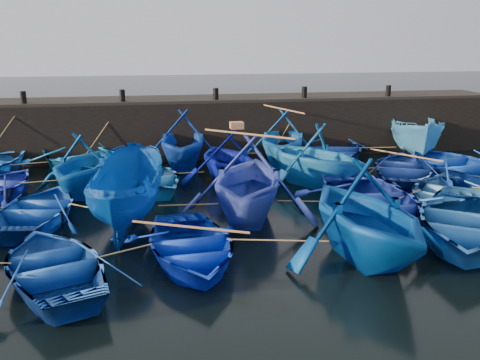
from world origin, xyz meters
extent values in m
plane|color=black|center=(0.00, 0.00, 0.00)|extent=(120.00, 120.00, 0.00)
cube|color=black|center=(0.00, 10.50, 1.25)|extent=(26.00, 2.50, 2.50)
cube|color=black|center=(0.00, 10.50, 2.56)|extent=(26.00, 2.50, 0.12)
cylinder|color=black|center=(-8.00, 9.60, 2.87)|extent=(0.24, 0.24, 0.50)
cylinder|color=black|center=(-4.00, 9.60, 2.87)|extent=(0.24, 0.24, 0.50)
cylinder|color=black|center=(0.00, 9.60, 2.87)|extent=(0.24, 0.24, 0.50)
cylinder|color=black|center=(4.00, 9.60, 2.87)|extent=(0.24, 0.24, 0.50)
cylinder|color=black|center=(8.00, 9.60, 2.87)|extent=(0.24, 0.24, 0.50)
imported|color=blue|center=(-5.58, 7.69, 0.60)|extent=(6.34, 7.05, 1.20)
imported|color=#0934A4|center=(-1.58, 8.08, 1.21)|extent=(4.45, 5.01, 2.41)
imported|color=blue|center=(2.59, 7.81, 1.18)|extent=(5.00, 5.41, 2.35)
imported|color=navy|center=(5.03, 8.17, 0.51)|extent=(4.58, 5.60, 1.02)
imported|color=#317BCD|center=(8.72, 8.02, 1.02)|extent=(3.51, 5.63, 2.04)
imported|color=#054C9D|center=(-5.20, 4.74, 1.11)|extent=(4.49, 4.93, 2.22)
imported|color=blue|center=(-3.37, 4.97, 0.54)|extent=(5.65, 6.29, 1.07)
imported|color=#010C82|center=(-0.11, 5.05, 1.06)|extent=(4.12, 4.57, 2.11)
imported|color=blue|center=(2.93, 4.58, 1.17)|extent=(5.72, 5.87, 2.35)
imported|color=navy|center=(6.54, 4.60, 0.49)|extent=(5.02, 5.67, 0.97)
imported|color=#0A369F|center=(8.64, 4.31, 0.57)|extent=(4.67, 6.00, 1.14)
imported|color=#1041A0|center=(-6.21, 1.95, 0.44)|extent=(3.58, 4.59, 0.87)
imported|color=navy|center=(-3.64, 1.34, 0.99)|extent=(2.54, 5.34, 1.99)
imported|color=#2B40BA|center=(-0.08, 1.23, 1.29)|extent=(5.43, 5.89, 2.58)
imported|color=navy|center=(3.59, 0.80, 0.57)|extent=(4.14, 5.65, 1.14)
imported|color=#306EBC|center=(6.54, 1.60, 0.47)|extent=(5.49, 5.44, 0.93)
imported|color=navy|center=(-5.10, -2.24, 0.45)|extent=(4.44, 5.16, 0.90)
imported|color=#0626C0|center=(-2.04, -1.62, 0.45)|extent=(3.48, 4.59, 0.90)
imported|color=#003889|center=(2.19, -2.15, 1.26)|extent=(4.70, 5.27, 2.52)
imported|color=blue|center=(5.45, -1.41, 0.59)|extent=(6.56, 7.02, 1.19)
cube|color=#966441|center=(0.19, 5.05, 2.23)|extent=(0.47, 0.44, 0.23)
cylinder|color=tan|center=(-7.55, 7.48, 0.55)|extent=(2.14, 0.46, 0.04)
cylinder|color=tan|center=(-3.58, 7.88, 0.55)|extent=(2.20, 0.42, 0.04)
cylinder|color=tan|center=(0.51, 7.94, 0.55)|extent=(2.38, 0.30, 0.04)
cylinder|color=tan|center=(3.81, 7.99, 0.55)|extent=(0.66, 0.40, 0.04)
cylinder|color=tan|center=(6.88, 8.10, 0.55)|extent=(1.89, 0.19, 0.04)
cylinder|color=tan|center=(-6.70, 4.65, 0.55)|extent=(1.21, 0.21, 0.04)
cylinder|color=tan|center=(-4.28, 4.86, 0.55)|extent=(0.07, 0.24, 0.04)
cylinder|color=tan|center=(-1.74, 5.01, 0.55)|extent=(1.46, 0.11, 0.04)
cylinder|color=tan|center=(1.41, 4.82, 0.55)|extent=(1.26, 0.50, 0.04)
cylinder|color=tan|center=(4.74, 4.59, 0.55)|extent=(1.81, 0.05, 0.04)
cylinder|color=tan|center=(7.59, 4.45, 0.55)|extent=(0.33, 0.32, 0.04)
cylinder|color=tan|center=(-4.93, 1.65, 0.55)|extent=(0.80, 0.64, 0.04)
cylinder|color=tan|center=(-1.86, 1.28, 0.55)|extent=(1.76, 0.15, 0.04)
cylinder|color=tan|center=(1.75, 1.01, 0.55)|extent=(1.88, 0.46, 0.04)
cylinder|color=tan|center=(5.07, 1.20, 0.55)|extent=(1.17, 0.82, 0.04)
cylinder|color=tan|center=(-3.57, -1.93, 0.55)|extent=(1.28, 0.65, 0.04)
cylinder|color=tan|center=(0.08, -1.88, 0.55)|extent=(2.44, 0.57, 0.04)
cylinder|color=tan|center=(3.82, -1.78, 0.55)|extent=(1.47, 0.78, 0.04)
cylinder|color=tan|center=(-8.76, 8.98, 1.58)|extent=(1.56, 1.08, 2.09)
cylinder|color=tan|center=(-4.79, 9.20, 1.58)|extent=(1.62, 0.65, 2.09)
cylinder|color=tan|center=(-0.79, 9.39, 1.58)|extent=(1.62, 0.26, 2.09)
cylinder|color=tan|center=(3.30, 9.26, 1.58)|extent=(1.45, 0.53, 2.09)
cylinder|color=tan|center=(4.52, 9.44, 1.58)|extent=(1.07, 0.17, 2.09)
cylinder|color=tan|center=(8.36, 9.36, 1.58)|extent=(0.76, 0.33, 2.08)
cylinder|color=#99724C|center=(2.59, 7.81, 2.38)|extent=(1.08, 2.84, 0.06)
cylinder|color=#99724C|center=(6.54, 4.60, 1.00)|extent=(1.77, 2.49, 0.06)
cylinder|color=#99724C|center=(-0.08, 1.23, 2.61)|extent=(2.34, 1.97, 0.06)
cylinder|color=#99724C|center=(-2.04, -1.62, 0.93)|extent=(2.74, 1.32, 0.06)
camera|label=1|loc=(-2.83, -13.72, 5.42)|focal=40.00mm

